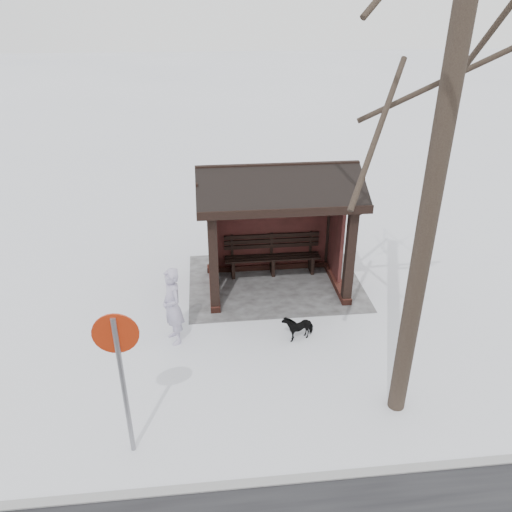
{
  "coord_description": "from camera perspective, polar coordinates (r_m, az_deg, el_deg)",
  "views": [
    {
      "loc": [
        1.6,
        10.37,
        6.28
      ],
      "look_at": [
        0.57,
        0.8,
        1.28
      ],
      "focal_mm": 35.0,
      "sensor_mm": 36.0,
      "label": 1
    }
  ],
  "objects": [
    {
      "name": "kerb",
      "position": [
        8.1,
        8.28,
        -23.68
      ],
      "size": [
        120.0,
        0.15,
        0.06
      ],
      "primitive_type": "cube",
      "color": "gray",
      "rests_on": "ground"
    },
    {
      "name": "trampled_patch",
      "position": [
        12.4,
        2.13,
        -2.96
      ],
      "size": [
        4.2,
        3.2,
        0.02
      ],
      "primitive_type": "cube",
      "color": "gray",
      "rests_on": "ground"
    },
    {
      "name": "road_sign",
      "position": [
        7.38,
        -15.37,
        -11.07
      ],
      "size": [
        0.65,
        0.09,
        2.53
      ],
      "rotation": [
        0.0,
        0.0,
        0.0
      ],
      "color": "gray",
      "rests_on": "ground"
    },
    {
      "name": "tree_near",
      "position": [
        6.9,
        22.68,
        24.55
      ],
      "size": [
        3.42,
        3.42,
        9.03
      ],
      "color": "black",
      "rests_on": "ground"
    },
    {
      "name": "pedestrian",
      "position": [
        10.09,
        -9.52,
        -5.69
      ],
      "size": [
        0.61,
        0.71,
        1.65
      ],
      "primitive_type": "imported",
      "rotation": [
        0.0,
        0.0,
        1.99
      ],
      "color": "#A9A2BD",
      "rests_on": "ground"
    },
    {
      "name": "bus_shelter",
      "position": [
        11.42,
        2.35,
        6.31
      ],
      "size": [
        3.6,
        2.4,
        3.09
      ],
      "color": "#3C1C15",
      "rests_on": "ground"
    },
    {
      "name": "dog",
      "position": [
        10.39,
        4.84,
        -7.99
      ],
      "size": [
        0.71,
        0.51,
        0.55
      ],
      "primitive_type": "imported",
      "rotation": [
        0.0,
        0.0,
        1.94
      ],
      "color": "black",
      "rests_on": "ground"
    },
    {
      "name": "ground",
      "position": [
        12.23,
        2.26,
        -3.47
      ],
      "size": [
        120.0,
        120.0,
        0.0
      ],
      "primitive_type": "plane",
      "color": "silver",
      "rests_on": "ground"
    }
  ]
}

